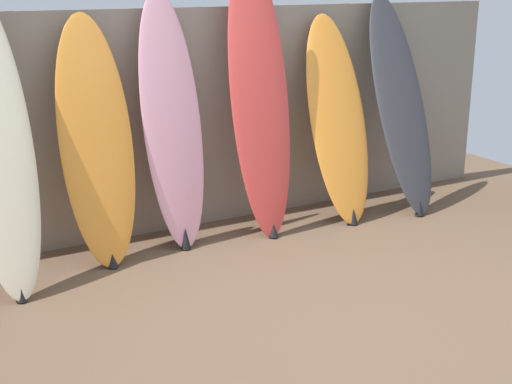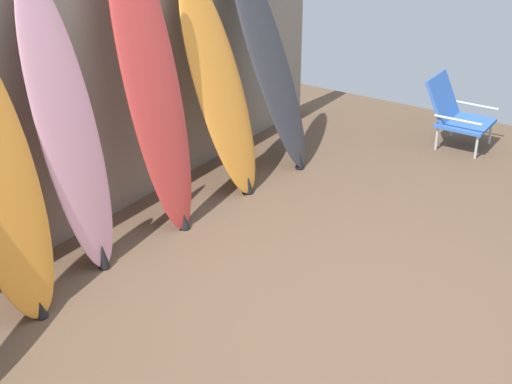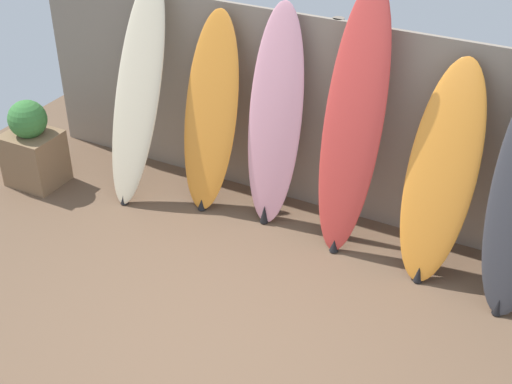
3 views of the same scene
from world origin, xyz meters
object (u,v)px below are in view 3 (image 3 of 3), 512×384
object	(u,v)px
surfboard_red_3	(353,125)
planter_box	(33,147)
surfboard_cream_0	(138,92)
surfboard_orange_4	(441,175)
surfboard_pink_2	(275,119)
surfboard_orange_1	(210,114)

from	to	relation	value
surfboard_red_3	planter_box	size ratio (longest dim) A/B	2.55
planter_box	surfboard_cream_0	bearing A→B (deg)	23.07
surfboard_orange_4	planter_box	size ratio (longest dim) A/B	2.00
surfboard_pink_2	planter_box	bearing A→B (deg)	-165.71
surfboard_orange_4	planter_box	world-z (taller)	surfboard_orange_4
surfboard_pink_2	planter_box	distance (m)	2.44
surfboard_red_3	surfboard_pink_2	bearing A→B (deg)	174.58
surfboard_orange_4	surfboard_cream_0	bearing A→B (deg)	-178.42
surfboard_orange_1	surfboard_red_3	distance (m)	1.35
surfboard_cream_0	surfboard_pink_2	distance (m)	1.32
surfboard_orange_1	surfboard_pink_2	world-z (taller)	surfboard_pink_2
surfboard_pink_2	planter_box	world-z (taller)	surfboard_pink_2
surfboard_pink_2	surfboard_red_3	bearing A→B (deg)	-5.42
surfboard_orange_1	surfboard_pink_2	xyz separation A→B (m)	(0.61, 0.05, 0.07)
surfboard_cream_0	planter_box	distance (m)	1.24
surfboard_orange_1	planter_box	distance (m)	1.84
surfboard_orange_4	planter_box	bearing A→B (deg)	-172.47
surfboard_cream_0	surfboard_pink_2	xyz separation A→B (m)	(1.31, 0.16, -0.04)
surfboard_red_3	surfboard_orange_4	distance (m)	0.79
surfboard_red_3	planter_box	bearing A→B (deg)	-170.29
surfboard_red_3	surfboard_orange_1	bearing A→B (deg)	179.36
surfboard_orange_1	surfboard_orange_4	bearing A→B (deg)	-0.90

